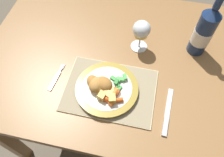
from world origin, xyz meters
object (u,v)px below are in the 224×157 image
Objects in this scene: table_knife at (167,116)px; fork at (56,79)px; dinner_plate at (107,89)px; wine_glass at (141,31)px; dining_table at (118,69)px; bottle at (204,32)px.

fork is at bearing 172.18° from table_knife.
dinner_plate is 0.27m from wine_glass.
wine_glass is at bearing 70.47° from dinner_plate.
dining_table is 0.21m from dinner_plate.
wine_glass is 0.50× the size of bottle.
bottle is (0.33, 0.28, 0.09)m from dinner_plate.
fork is 0.92× the size of wine_glass.
wine_glass is at bearing 41.39° from dining_table.
fork is (-0.22, -0.17, 0.10)m from dining_table.
dinner_plate is at bearing 167.06° from table_knife.
dinner_plate is (-0.01, -0.18, 0.12)m from dining_table.
fork is at bearing -141.50° from wine_glass.
dining_table is 0.22m from wine_glass.
bottle is (0.32, 0.10, 0.21)m from dining_table.
bottle is (0.24, 0.04, 0.01)m from wine_glass.
table_knife is 0.35m from wine_glass.
dining_table is 0.30m from fork.
table_knife is at bearing -12.94° from dinner_plate.
table_knife is (0.23, -0.05, -0.01)m from dinner_plate.
dining_table is 0.39m from bottle.
wine_glass is at bearing -171.54° from bottle.
dining_table is 4.05× the size of bottle.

